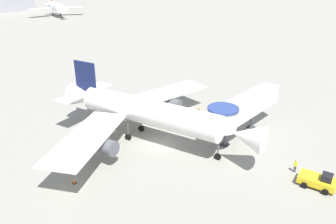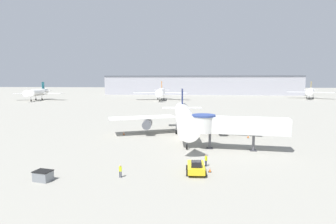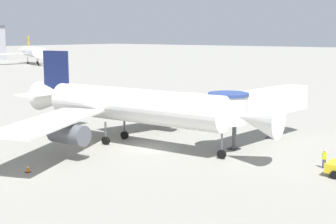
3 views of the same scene
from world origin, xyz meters
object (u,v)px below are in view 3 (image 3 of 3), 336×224
at_px(main_airplane, 128,106).
at_px(traffic_cone_starboard_wing, 204,123).
at_px(background_jet_gold_tail, 33,52).
at_px(ground_crew_marshaller, 324,158).
at_px(traffic_cone_port_wing, 28,168).
at_px(jet_bridge, 255,104).

bearing_deg(main_airplane, traffic_cone_starboard_wing, -8.23).
relative_size(main_airplane, background_jet_gold_tail, 1.24).
distance_m(main_airplane, traffic_cone_starboard_wing, 14.00).
height_order(ground_crew_marshaller, background_jet_gold_tail, background_jet_gold_tail).
bearing_deg(traffic_cone_port_wing, main_airplane, 1.70).
distance_m(traffic_cone_starboard_wing, ground_crew_marshaller, 21.50).
bearing_deg(traffic_cone_port_wing, jet_bridge, -25.08).
distance_m(traffic_cone_port_wing, background_jet_gold_tail, 154.60).
distance_m(jet_bridge, traffic_cone_port_wing, 24.43).
bearing_deg(traffic_cone_port_wing, traffic_cone_starboard_wing, -0.94).
bearing_deg(traffic_cone_port_wing, ground_crew_marshaller, -49.08).
distance_m(jet_bridge, background_jet_gold_tail, 151.74).
height_order(main_airplane, background_jet_gold_tail, background_jet_gold_tail).
bearing_deg(ground_crew_marshaller, traffic_cone_port_wing, 3.89).
relative_size(jet_bridge, traffic_cone_starboard_wing, 22.09).
bearing_deg(ground_crew_marshaller, background_jet_gold_tail, -64.26).
bearing_deg(traffic_cone_starboard_wing, main_airplane, 176.47).
bearing_deg(jet_bridge, ground_crew_marshaller, -111.21).
distance_m(main_airplane, jet_bridge, 13.67).
xyz_separation_m(main_airplane, traffic_cone_starboard_wing, (13.45, -0.83, -3.82)).
bearing_deg(background_jet_gold_tail, ground_crew_marshaller, -92.47).
xyz_separation_m(traffic_cone_starboard_wing, background_jet_gold_tail, (64.65, 125.12, 4.59)).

